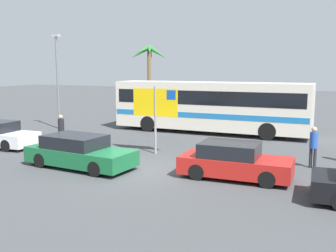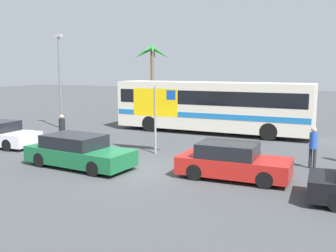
# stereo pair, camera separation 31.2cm
# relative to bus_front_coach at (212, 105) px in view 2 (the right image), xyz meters

# --- Properties ---
(ground) EXTENTS (120.00, 120.00, 0.00)m
(ground) POSITION_rel_bus_front_coach_xyz_m (0.17, -9.76, -1.78)
(ground) COLOR #424447
(bus_front_coach) EXTENTS (12.14, 2.46, 3.17)m
(bus_front_coach) POSITION_rel_bus_front_coach_xyz_m (0.00, 0.00, 0.00)
(bus_front_coach) COLOR silver
(bus_front_coach) RESTS_ON ground
(ferry_sign) EXTENTS (2.20, 0.24, 3.20)m
(ferry_sign) POSITION_rel_bus_front_coach_xyz_m (-0.44, -6.78, 0.54)
(ferry_sign) COLOR gray
(ferry_sign) RESTS_ON ground
(car_green) EXTENTS (4.73, 2.19, 1.32)m
(car_green) POSITION_rel_bus_front_coach_xyz_m (-2.24, -10.38, -1.15)
(car_green) COLOR #196638
(car_green) RESTS_ON ground
(car_red) EXTENTS (4.11, 1.84, 1.32)m
(car_red) POSITION_rel_bus_front_coach_xyz_m (3.99, -9.37, -1.15)
(car_red) COLOR red
(car_red) RESTS_ON ground
(pedestrian_near_sign) EXTENTS (0.32, 0.32, 1.71)m
(pedestrian_near_sign) POSITION_rel_bus_front_coach_xyz_m (6.56, -6.61, -0.78)
(pedestrian_near_sign) COLOR #2D2D33
(pedestrian_near_sign) RESTS_ON ground
(pedestrian_crossing_lot) EXTENTS (0.32, 0.32, 1.66)m
(pedestrian_crossing_lot) POSITION_rel_bus_front_coach_xyz_m (-5.71, -7.23, -0.81)
(pedestrian_crossing_lot) COLOR #4C4C51
(pedestrian_crossing_lot) RESTS_ON ground
(lamp_post_left_side) EXTENTS (0.56, 0.20, 6.21)m
(lamp_post_left_side) POSITION_rel_bus_front_coach_xyz_m (-9.72, -2.51, 1.64)
(lamp_post_left_side) COLOR slate
(lamp_post_left_side) RESTS_ON ground
(palm_tree_seaside) EXTENTS (3.42, 3.54, 6.05)m
(palm_tree_seaside) POSITION_rel_bus_front_coach_xyz_m (-8.36, 8.16, 3.17)
(palm_tree_seaside) COLOR brown
(palm_tree_seaside) RESTS_ON ground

